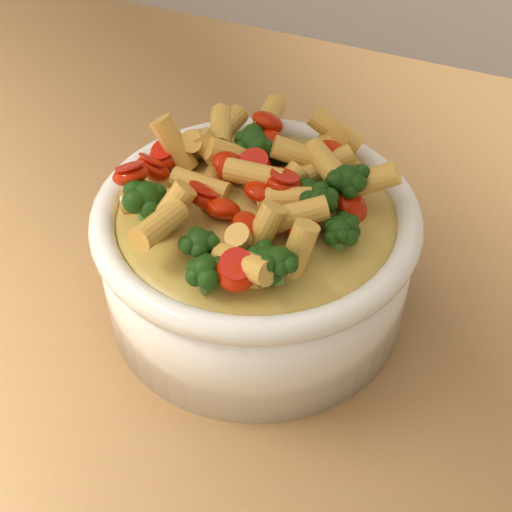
% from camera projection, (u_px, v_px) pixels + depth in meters
% --- Properties ---
extents(table, '(1.20, 0.80, 0.90)m').
position_uv_depth(table, '(180.00, 327.00, 0.67)').
color(table, '#A87248').
rests_on(table, ground).
extents(serving_bowl, '(0.23, 0.23, 0.10)m').
position_uv_depth(serving_bowl, '(256.00, 255.00, 0.52)').
color(serving_bowl, white).
rests_on(serving_bowl, table).
extents(pasta_salad, '(0.18, 0.18, 0.04)m').
position_uv_depth(pasta_salad, '(256.00, 189.00, 0.48)').
color(pasta_salad, '#F2B54C').
rests_on(pasta_salad, serving_bowl).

